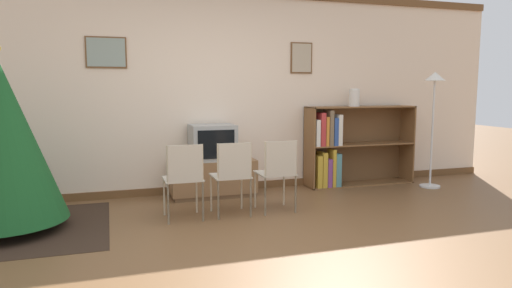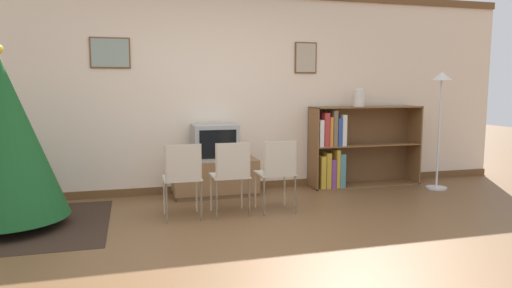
{
  "view_description": "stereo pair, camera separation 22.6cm",
  "coord_description": "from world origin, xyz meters",
  "px_view_note": "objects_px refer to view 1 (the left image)",
  "views": [
    {
      "loc": [
        -1.26,
        -3.61,
        1.4
      ],
      "look_at": [
        0.33,
        1.29,
        0.76
      ],
      "focal_mm": 32.0,
      "sensor_mm": 36.0,
      "label": 1
    },
    {
      "loc": [
        -1.04,
        -3.67,
        1.4
      ],
      "look_at": [
        0.33,
        1.29,
        0.76
      ],
      "focal_mm": 32.0,
      "sensor_mm": 36.0,
      "label": 2
    }
  ],
  "objects_px": {
    "television": "(212,142)",
    "vase": "(354,97)",
    "tv_console": "(213,178)",
    "folding_chair_right": "(278,171)",
    "folding_chair_center": "(232,174)",
    "folding_chair_left": "(184,177)",
    "christmas_tree": "(1,139)",
    "standing_lamp": "(434,99)",
    "bookshelf": "(341,147)"
  },
  "relations": [
    {
      "from": "folding_chair_left",
      "to": "bookshelf",
      "type": "bearing_deg",
      "value": 23.53
    },
    {
      "from": "folding_chair_right",
      "to": "folding_chair_center",
      "type": "bearing_deg",
      "value": 180.0
    },
    {
      "from": "tv_console",
      "to": "standing_lamp",
      "type": "distance_m",
      "value": 3.23
    },
    {
      "from": "christmas_tree",
      "to": "standing_lamp",
      "type": "relative_size",
      "value": 1.12
    },
    {
      "from": "tv_console",
      "to": "folding_chair_right",
      "type": "relative_size",
      "value": 1.32
    },
    {
      "from": "television",
      "to": "vase",
      "type": "height_order",
      "value": "vase"
    },
    {
      "from": "television",
      "to": "folding_chair_left",
      "type": "height_order",
      "value": "television"
    },
    {
      "from": "folding_chair_center",
      "to": "bookshelf",
      "type": "distance_m",
      "value": 2.16
    },
    {
      "from": "christmas_tree",
      "to": "folding_chair_right",
      "type": "distance_m",
      "value": 2.81
    },
    {
      "from": "folding_chair_center",
      "to": "vase",
      "type": "relative_size",
      "value": 3.27
    },
    {
      "from": "folding_chair_left",
      "to": "vase",
      "type": "xyz_separation_m",
      "value": [
        2.59,
        1.03,
        0.79
      ]
    },
    {
      "from": "christmas_tree",
      "to": "bookshelf",
      "type": "height_order",
      "value": "christmas_tree"
    },
    {
      "from": "tv_console",
      "to": "television",
      "type": "bearing_deg",
      "value": -90.0
    },
    {
      "from": "folding_chair_right",
      "to": "vase",
      "type": "xyz_separation_m",
      "value": [
        1.54,
        1.03,
        0.79
      ]
    },
    {
      "from": "christmas_tree",
      "to": "tv_console",
      "type": "xyz_separation_m",
      "value": [
        2.24,
        0.81,
        -0.67
      ]
    },
    {
      "from": "folding_chair_right",
      "to": "bookshelf",
      "type": "relative_size",
      "value": 0.51
    },
    {
      "from": "television",
      "to": "vase",
      "type": "bearing_deg",
      "value": 1.24
    },
    {
      "from": "vase",
      "to": "folding_chair_right",
      "type": "bearing_deg",
      "value": -146.27
    },
    {
      "from": "folding_chair_center",
      "to": "standing_lamp",
      "type": "distance_m",
      "value": 3.19
    },
    {
      "from": "folding_chair_left",
      "to": "television",
      "type": "bearing_deg",
      "value": 61.81
    },
    {
      "from": "christmas_tree",
      "to": "folding_chair_right",
      "type": "height_order",
      "value": "christmas_tree"
    },
    {
      "from": "tv_console",
      "to": "television",
      "type": "distance_m",
      "value": 0.46
    },
    {
      "from": "tv_console",
      "to": "folding_chair_center",
      "type": "xyz_separation_m",
      "value": [
        0.0,
        -0.98,
        0.23
      ]
    },
    {
      "from": "christmas_tree",
      "to": "tv_console",
      "type": "distance_m",
      "value": 2.48
    },
    {
      "from": "christmas_tree",
      "to": "folding_chair_left",
      "type": "xyz_separation_m",
      "value": [
        1.72,
        -0.17,
        -0.43
      ]
    },
    {
      "from": "tv_console",
      "to": "folding_chair_right",
      "type": "bearing_deg",
      "value": -61.87
    },
    {
      "from": "tv_console",
      "to": "folding_chair_right",
      "type": "distance_m",
      "value": 1.14
    },
    {
      "from": "tv_console",
      "to": "folding_chair_left",
      "type": "distance_m",
      "value": 1.14
    },
    {
      "from": "tv_console",
      "to": "folding_chair_left",
      "type": "height_order",
      "value": "folding_chair_left"
    },
    {
      "from": "television",
      "to": "folding_chair_right",
      "type": "bearing_deg",
      "value": -61.81
    },
    {
      "from": "television",
      "to": "bookshelf",
      "type": "relative_size",
      "value": 0.35
    },
    {
      "from": "folding_chair_left",
      "to": "bookshelf",
      "type": "distance_m",
      "value": 2.63
    },
    {
      "from": "television",
      "to": "vase",
      "type": "relative_size",
      "value": 2.25
    },
    {
      "from": "vase",
      "to": "standing_lamp",
      "type": "distance_m",
      "value": 1.08
    },
    {
      "from": "christmas_tree",
      "to": "bookshelf",
      "type": "relative_size",
      "value": 1.12
    },
    {
      "from": "television",
      "to": "vase",
      "type": "xyz_separation_m",
      "value": [
        2.06,
        0.04,
        0.56
      ]
    },
    {
      "from": "folding_chair_right",
      "to": "standing_lamp",
      "type": "height_order",
      "value": "standing_lamp"
    },
    {
      "from": "folding_chair_right",
      "to": "vase",
      "type": "bearing_deg",
      "value": 33.73
    },
    {
      "from": "folding_chair_right",
      "to": "tv_console",
      "type": "bearing_deg",
      "value": 118.13
    },
    {
      "from": "folding_chair_right",
      "to": "standing_lamp",
      "type": "bearing_deg",
      "value": 12.6
    },
    {
      "from": "tv_console",
      "to": "folding_chair_right",
      "type": "xyz_separation_m",
      "value": [
        0.53,
        -0.98,
        0.23
      ]
    },
    {
      "from": "television",
      "to": "folding_chair_left",
      "type": "distance_m",
      "value": 1.14
    },
    {
      "from": "folding_chair_left",
      "to": "vase",
      "type": "height_order",
      "value": "vase"
    },
    {
      "from": "folding_chair_center",
      "to": "folding_chair_left",
      "type": "bearing_deg",
      "value": 180.0
    },
    {
      "from": "folding_chair_center",
      "to": "folding_chair_right",
      "type": "xyz_separation_m",
      "value": [
        0.53,
        0.0,
        0.0
      ]
    },
    {
      "from": "folding_chair_center",
      "to": "vase",
      "type": "bearing_deg",
      "value": 26.45
    },
    {
      "from": "christmas_tree",
      "to": "folding_chair_right",
      "type": "relative_size",
      "value": 2.2
    },
    {
      "from": "television",
      "to": "folding_chair_center",
      "type": "height_order",
      "value": "television"
    },
    {
      "from": "vase",
      "to": "folding_chair_center",
      "type": "bearing_deg",
      "value": -153.55
    },
    {
      "from": "television",
      "to": "folding_chair_right",
      "type": "xyz_separation_m",
      "value": [
        0.53,
        -0.98,
        -0.23
      ]
    }
  ]
}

